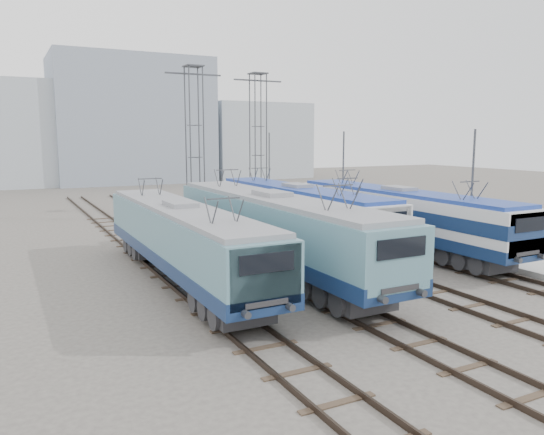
{
  "coord_description": "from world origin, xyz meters",
  "views": [
    {
      "loc": [
        -13.83,
        -18.22,
        6.56
      ],
      "look_at": [
        -0.87,
        7.0,
        2.27
      ],
      "focal_mm": 35.0,
      "sensor_mm": 36.0,
      "label": 1
    }
  ],
  "objects_px": {
    "locomotive_center_left": "(274,227)",
    "mast_front": "(472,195)",
    "mast_mid": "(343,179)",
    "locomotive_far_left": "(183,237)",
    "locomotive_far_right": "(400,213)",
    "catenary_tower_east": "(258,136)",
    "catenary_tower_west": "(195,136)",
    "mast_rear": "(269,170)",
    "locomotive_center_right": "(298,209)"
  },
  "relations": [
    {
      "from": "mast_mid",
      "to": "catenary_tower_west",
      "type": "bearing_deg",
      "value": 137.07
    },
    {
      "from": "locomotive_center_right",
      "to": "catenary_tower_east",
      "type": "relative_size",
      "value": 1.46
    },
    {
      "from": "locomotive_center_left",
      "to": "mast_front",
      "type": "distance_m",
      "value": 11.11
    },
    {
      "from": "mast_rear",
      "to": "locomotive_center_right",
      "type": "bearing_deg",
      "value": -111.1
    },
    {
      "from": "mast_front",
      "to": "mast_mid",
      "type": "xyz_separation_m",
      "value": [
        0.0,
        12.0,
        0.0
      ]
    },
    {
      "from": "locomotive_center_right",
      "to": "catenary_tower_east",
      "type": "height_order",
      "value": "catenary_tower_east"
    },
    {
      "from": "locomotive_center_right",
      "to": "catenary_tower_east",
      "type": "xyz_separation_m",
      "value": [
        4.25,
        14.46,
        4.4
      ]
    },
    {
      "from": "locomotive_center_left",
      "to": "catenary_tower_east",
      "type": "distance_m",
      "value": 22.18
    },
    {
      "from": "locomotive_center_left",
      "to": "mast_mid",
      "type": "distance_m",
      "value": 14.75
    },
    {
      "from": "mast_front",
      "to": "mast_rear",
      "type": "relative_size",
      "value": 1.0
    },
    {
      "from": "locomotive_far_right",
      "to": "mast_rear",
      "type": "distance_m",
      "value": 20.62
    },
    {
      "from": "locomotive_far_right",
      "to": "catenary_tower_east",
      "type": "height_order",
      "value": "catenary_tower_east"
    },
    {
      "from": "catenary_tower_east",
      "to": "mast_rear",
      "type": "xyz_separation_m",
      "value": [
        2.1,
        2.0,
        -3.14
      ]
    },
    {
      "from": "locomotive_center_right",
      "to": "catenary_tower_east",
      "type": "bearing_deg",
      "value": 73.62
    },
    {
      "from": "locomotive_far_right",
      "to": "mast_mid",
      "type": "relative_size",
      "value": 2.47
    },
    {
      "from": "locomotive_center_left",
      "to": "mast_rear",
      "type": "height_order",
      "value": "mast_rear"
    },
    {
      "from": "locomotive_far_right",
      "to": "mast_rear",
      "type": "xyz_separation_m",
      "value": [
        1.85,
        20.5,
        1.28
      ]
    },
    {
      "from": "locomotive_far_right",
      "to": "catenary_tower_west",
      "type": "distance_m",
      "value": 18.36
    },
    {
      "from": "locomotive_center_left",
      "to": "catenary_tower_east",
      "type": "height_order",
      "value": "catenary_tower_east"
    },
    {
      "from": "locomotive_center_right",
      "to": "mast_mid",
      "type": "distance_m",
      "value": 7.86
    },
    {
      "from": "locomotive_center_right",
      "to": "catenary_tower_west",
      "type": "bearing_deg",
      "value": 100.24
    },
    {
      "from": "catenary_tower_west",
      "to": "catenary_tower_east",
      "type": "height_order",
      "value": "same"
    },
    {
      "from": "locomotive_center_left",
      "to": "catenary_tower_east",
      "type": "relative_size",
      "value": 1.55
    },
    {
      "from": "mast_front",
      "to": "mast_mid",
      "type": "distance_m",
      "value": 12.0
    },
    {
      "from": "catenary_tower_west",
      "to": "mast_mid",
      "type": "distance_m",
      "value": 12.16
    },
    {
      "from": "catenary_tower_east",
      "to": "locomotive_center_left",
      "type": "bearing_deg",
      "value": -113.72
    },
    {
      "from": "catenary_tower_west",
      "to": "catenary_tower_east",
      "type": "relative_size",
      "value": 1.0
    },
    {
      "from": "locomotive_far_left",
      "to": "mast_rear",
      "type": "distance_m",
      "value": 26.6
    },
    {
      "from": "locomotive_far_right",
      "to": "mast_front",
      "type": "distance_m",
      "value": 4.17
    },
    {
      "from": "locomotive_center_right",
      "to": "mast_front",
      "type": "bearing_deg",
      "value": -49.91
    },
    {
      "from": "catenary_tower_west",
      "to": "mast_rear",
      "type": "relative_size",
      "value": 1.71
    },
    {
      "from": "locomotive_center_left",
      "to": "locomotive_far_right",
      "type": "distance_m",
      "value": 9.11
    },
    {
      "from": "locomotive_far_right",
      "to": "mast_front",
      "type": "bearing_deg",
      "value": -62.17
    },
    {
      "from": "locomotive_center_right",
      "to": "mast_mid",
      "type": "xyz_separation_m",
      "value": [
        6.35,
        4.46,
        1.26
      ]
    },
    {
      "from": "mast_mid",
      "to": "locomotive_far_left",
      "type": "bearing_deg",
      "value": -147.77
    },
    {
      "from": "mast_rear",
      "to": "mast_mid",
      "type": "bearing_deg",
      "value": -90.0
    },
    {
      "from": "locomotive_center_left",
      "to": "catenary_tower_east",
      "type": "bearing_deg",
      "value": 66.28
    },
    {
      "from": "locomotive_center_right",
      "to": "mast_rear",
      "type": "xyz_separation_m",
      "value": [
        6.35,
        16.46,
        1.26
      ]
    },
    {
      "from": "locomotive_far_right",
      "to": "catenary_tower_west",
      "type": "relative_size",
      "value": 1.44
    },
    {
      "from": "catenary_tower_west",
      "to": "mast_mid",
      "type": "bearing_deg",
      "value": -42.93
    },
    {
      "from": "locomotive_far_left",
      "to": "locomotive_center_right",
      "type": "relative_size",
      "value": 0.98
    },
    {
      "from": "catenary_tower_west",
      "to": "mast_rear",
      "type": "xyz_separation_m",
      "value": [
        8.6,
        4.0,
        -3.14
      ]
    },
    {
      "from": "mast_front",
      "to": "mast_rear",
      "type": "bearing_deg",
      "value": 90.0
    },
    {
      "from": "locomotive_center_left",
      "to": "locomotive_far_right",
      "type": "height_order",
      "value": "locomotive_center_left"
    },
    {
      "from": "catenary_tower_west",
      "to": "locomotive_far_left",
      "type": "bearing_deg",
      "value": -110.9
    },
    {
      "from": "catenary_tower_west",
      "to": "mast_rear",
      "type": "bearing_deg",
      "value": 24.94
    },
    {
      "from": "locomotive_far_right",
      "to": "mast_rear",
      "type": "height_order",
      "value": "mast_rear"
    },
    {
      "from": "locomotive_far_right",
      "to": "catenary_tower_east",
      "type": "bearing_deg",
      "value": 90.77
    },
    {
      "from": "locomotive_far_right",
      "to": "mast_rear",
      "type": "relative_size",
      "value": 2.47
    },
    {
      "from": "locomotive_center_right",
      "to": "mast_mid",
      "type": "relative_size",
      "value": 2.5
    }
  ]
}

